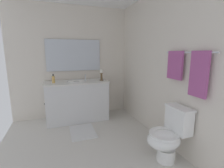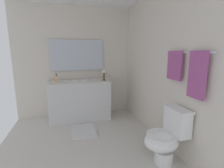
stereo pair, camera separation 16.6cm
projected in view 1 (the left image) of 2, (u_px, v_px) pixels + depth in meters
name	position (u px, v px, depth m)	size (l,w,h in m)	color
floor	(85.00, 146.00, 2.57)	(2.83, 2.56, 0.02)	beige
wall_back	(158.00, 66.00, 2.75)	(2.83, 0.04, 2.45)	silver
wall_left	(72.00, 63.00, 3.65)	(0.04, 2.56, 2.45)	silver
vanity_cabinet	(77.00, 101.00, 3.51)	(0.58, 1.31, 0.85)	silver
sink_basin	(77.00, 83.00, 3.44)	(0.40, 0.40, 0.24)	white
mirror	(74.00, 55.00, 3.59)	(0.02, 1.17, 0.68)	silver
candle_holder_tall	(101.00, 75.00, 3.54)	(0.09, 0.09, 0.24)	brown
soap_bottle	(53.00, 79.00, 3.25)	(0.06, 0.06, 0.18)	#E5B259
toilet	(168.00, 136.00, 2.16)	(0.39, 0.54, 0.75)	white
towel_bar	(188.00, 52.00, 2.03)	(0.02, 0.02, 0.81)	silver
towel_near_vanity	(175.00, 65.00, 2.24)	(0.28, 0.03, 0.39)	#A54C8C
towel_center	(199.00, 74.00, 1.88)	(0.25, 0.03, 0.54)	#A54C8C
bath_mat	(83.00, 132.00, 3.01)	(0.60, 0.44, 0.02)	silver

